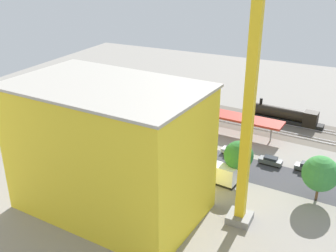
# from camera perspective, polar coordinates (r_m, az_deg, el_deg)

# --- Properties ---
(ground_plane) EXTENTS (163.07, 163.07, 0.00)m
(ground_plane) POSITION_cam_1_polar(r_m,az_deg,el_deg) (83.73, 6.13, -3.54)
(ground_plane) COLOR gray
(ground_plane) RESTS_ON ground
(rail_bed) EXTENTS (102.68, 21.53, 0.01)m
(rail_bed) POSITION_cam_1_polar(r_m,az_deg,el_deg) (100.58, 9.98, 1.00)
(rail_bed) COLOR #665E54
(rail_bed) RESTS_ON ground
(street_asphalt) EXTENTS (102.31, 16.78, 0.01)m
(street_asphalt) POSITION_cam_1_polar(r_m,az_deg,el_deg) (80.88, 5.29, -4.52)
(street_asphalt) COLOR #38383D
(street_asphalt) RESTS_ON ground
(track_rails) EXTENTS (101.63, 15.13, 0.12)m
(track_rails) POSITION_cam_1_polar(r_m,az_deg,el_deg) (100.51, 9.99, 1.09)
(track_rails) COLOR #9E9EA8
(track_rails) RESTS_ON ground
(platform_canopy_near) EXTENTS (46.45, 8.48, 4.22)m
(platform_canopy_near) POSITION_cam_1_polar(r_m,az_deg,el_deg) (95.71, 2.66, 2.72)
(platform_canopy_near) COLOR #A82D23
(platform_canopy_near) RESTS_ON ground
(locomotive) EXTENTS (16.91, 3.87, 5.02)m
(locomotive) POSITION_cam_1_polar(r_m,az_deg,el_deg) (100.38, 16.79, 1.39)
(locomotive) COLOR black
(locomotive) RESTS_ON ground
(parked_car_1) EXTENTS (4.69, 2.08, 1.68)m
(parked_car_1) POSITION_cam_1_polar(r_m,az_deg,el_deg) (79.86, 19.23, -5.64)
(parked_car_1) COLOR black
(parked_car_1) RESTS_ON ground
(parked_car_2) EXTENTS (4.53, 2.08, 1.60)m
(parked_car_2) POSITION_cam_1_polar(r_m,az_deg,el_deg) (80.33, 14.39, -4.85)
(parked_car_2) COLOR black
(parked_car_2) RESTS_ON ground
(parked_car_3) EXTENTS (4.89, 2.28, 1.75)m
(parked_car_3) POSITION_cam_1_polar(r_m,az_deg,el_deg) (82.53, 9.28, -3.54)
(parked_car_3) COLOR black
(parked_car_3) RESTS_ON ground
(construction_building) EXTENTS (29.37, 19.34, 20.17)m
(construction_building) POSITION_cam_1_polar(r_m,az_deg,el_deg) (61.79, -8.30, -3.47)
(construction_building) COLOR yellow
(construction_building) RESTS_ON ground
(construction_roof_slab) EXTENTS (30.02, 19.98, 0.40)m
(construction_roof_slab) POSITION_cam_1_polar(r_m,az_deg,el_deg) (57.91, -8.89, 5.64)
(construction_roof_slab) COLOR #ADA89E
(construction_roof_slab) RESTS_ON construction_building
(tower_crane) EXTENTS (30.57, 5.69, 37.33)m
(tower_crane) POSITION_cam_1_polar(r_m,az_deg,el_deg) (52.89, 14.75, 6.05)
(tower_crane) COLOR gray
(tower_crane) RESTS_ON ground
(box_truck_0) EXTENTS (9.61, 3.58, 3.63)m
(box_truck_0) POSITION_cam_1_polar(r_m,az_deg,el_deg) (72.50, 6.26, -6.51)
(box_truck_0) COLOR black
(box_truck_0) RESTS_ON ground
(street_tree_0) EXTENTS (5.20, 5.20, 7.88)m
(street_tree_0) POSITION_cam_1_polar(r_m,az_deg,el_deg) (71.16, 10.02, -4.16)
(street_tree_0) COLOR brown
(street_tree_0) RESTS_ON ground
(street_tree_2) EXTENTS (5.91, 5.91, 7.87)m
(street_tree_2) POSITION_cam_1_polar(r_m,az_deg,el_deg) (69.82, 20.87, -6.36)
(street_tree_2) COLOR brown
(street_tree_2) RESTS_ON ground
(street_tree_3) EXTENTS (4.73, 4.73, 7.21)m
(street_tree_3) POSITION_cam_1_polar(r_m,az_deg,el_deg) (81.88, -6.62, -0.48)
(street_tree_3) COLOR brown
(street_tree_3) RESTS_ON ground
(street_tree_4) EXTENTS (4.07, 4.07, 6.49)m
(street_tree_4) POSITION_cam_1_polar(r_m,az_deg,el_deg) (91.43, -15.23, 1.17)
(street_tree_4) COLOR brown
(street_tree_4) RESTS_ON ground
(street_tree_5) EXTENTS (4.92, 4.92, 6.78)m
(street_tree_5) POSITION_cam_1_polar(r_m,az_deg,el_deg) (74.88, 4.99, -3.22)
(street_tree_5) COLOR brown
(street_tree_5) RESTS_ON ground
(traffic_light) EXTENTS (0.50, 0.36, 6.37)m
(traffic_light) POSITION_cam_1_polar(r_m,az_deg,el_deg) (78.88, -2.66, -1.75)
(traffic_light) COLOR #333333
(traffic_light) RESTS_ON ground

